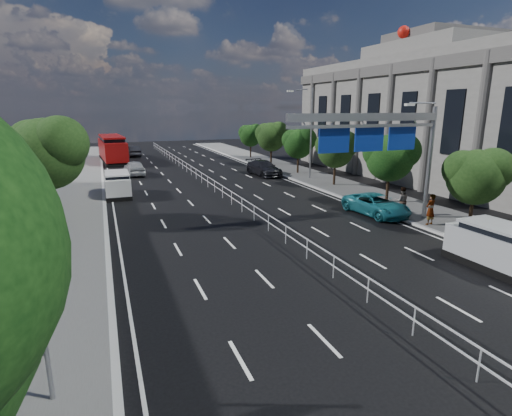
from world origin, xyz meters
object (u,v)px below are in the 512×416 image
toilet_sign (15,298)px  overhead_gantry (381,134)px  silver_minivan (505,249)px  parked_car_teal (376,205)px  pedestrian_a (431,209)px  red_bus (112,148)px  white_minivan (118,184)px  parked_car_dark (264,168)px  near_car_silver (134,168)px  near_car_dark (134,151)px  pedestrian_b (402,201)px

toilet_sign → overhead_gantry: (17.69, 10.05, 2.66)m
silver_minivan → overhead_gantry: bearing=94.5°
parked_car_teal → pedestrian_a: size_ratio=2.65×
overhead_gantry → parked_car_teal: size_ratio=2.01×
red_bus → pedestrian_a: 42.70m
overhead_gantry → white_minivan: 21.21m
white_minivan → parked_car_dark: white_minivan is taller
white_minivan → red_bus: red_bus is taller
silver_minivan → parked_car_teal: size_ratio=0.97×
white_minivan → pedestrian_a: 23.83m
near_car_silver → near_car_dark: bearing=-98.7°
white_minivan → near_car_dark: (3.55, 28.42, -0.21)m
near_car_dark → parked_car_dark: bearing=114.9°
silver_minivan → red_bus: bearing=107.0°
near_car_silver → parked_car_dark: 14.03m
near_car_silver → pedestrian_b: bearing=118.2°
silver_minivan → parked_car_dark: bearing=89.1°
near_car_silver → near_car_dark: size_ratio=1.00×
toilet_sign → pedestrian_b: (20.55, 11.05, -1.86)m
near_car_dark → pedestrian_b: (13.91, -42.09, 0.31)m
near_car_silver → parked_car_dark: near_car_silver is taller
silver_minivan → parked_car_teal: (0.74, 10.00, -0.30)m
pedestrian_a → toilet_sign: bearing=11.8°
white_minivan → red_bus: (0.36, 22.90, 0.85)m
toilet_sign → parked_car_dark: bearing=58.6°
near_car_dark → parked_car_teal: size_ratio=0.91×
overhead_gantry → parked_car_dark: bearing=88.2°
white_minivan → near_car_dark: white_minivan is taller
toilet_sign → silver_minivan: size_ratio=0.87×
near_car_silver → red_bus: bearing=-86.2°
pedestrian_a → overhead_gantry: bearing=-39.3°
toilet_sign → pedestrian_a: (20.55, 8.50, -1.84)m
silver_minivan → near_car_dark: bearing=101.8°
toilet_sign → parked_car_teal: size_ratio=0.85×
overhead_gantry → pedestrian_b: size_ratio=5.45×
white_minivan → parked_car_teal: bearing=-37.7°
toilet_sign → red_bus: toilet_sign is taller
overhead_gantry → parked_car_dark: overhead_gantry is taller
toilet_sign → pedestrian_a: size_ratio=2.26×
white_minivan → silver_minivan: bearing=-55.4°
overhead_gantry → silver_minivan: bearing=-84.2°
near_car_dark → pedestrian_b: bearing=106.5°
near_car_dark → parked_car_teal: bearing=105.2°
near_car_silver → silver_minivan: size_ratio=0.94×
near_car_silver → pedestrian_a: pedestrian_a is taller
overhead_gantry → parked_car_teal: overhead_gantry is taller
overhead_gantry → parked_car_teal: bearing=51.3°
near_car_silver → pedestrian_b: size_ratio=2.48×
parked_car_dark → pedestrian_a: bearing=-89.8°
white_minivan → near_car_silver: white_minivan is taller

